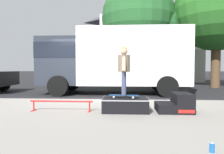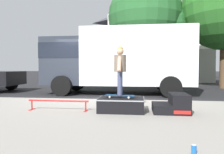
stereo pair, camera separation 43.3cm
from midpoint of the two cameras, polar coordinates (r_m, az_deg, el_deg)
The scene contains 11 objects.
ground_plane at distance 8.37m, azimuth -7.95°, elevation -6.08°, with size 140.00×140.00×0.00m, color black.
sidewalk_slab at distance 5.56m, azimuth -16.06°, elevation -9.88°, with size 50.00×5.00×0.12m, color gray.
skate_box at distance 5.55m, azimuth 4.75°, elevation -7.23°, with size 1.17×0.86×0.34m.
kicker_ramp at distance 5.65m, azimuth 18.30°, elevation -7.05°, with size 0.87×0.81×0.48m.
grind_rail at distance 5.76m, azimuth -12.12°, elevation -6.69°, with size 1.64×0.28×0.27m.
skateboard at distance 5.55m, azimuth 4.40°, elevation -4.99°, with size 0.80×0.31×0.07m.
skater_kid at distance 5.50m, azimuth 4.43°, elevation 2.87°, with size 0.31×0.65×1.27m.
soda_can at distance 3.16m, azimuth 24.99°, elevation -17.29°, with size 0.07×0.07×0.13m.
box_truck at distance 10.24m, azimuth 2.47°, elevation 5.04°, with size 6.91×2.63×3.05m.
street_tree_main at distance 15.01m, azimuth 10.84°, elevation 14.84°, with size 5.47×4.98×7.11m.
house_behind at distance 22.75m, azimuth 12.22°, elevation 9.99°, with size 9.54×8.23×8.40m.
Camera 2 is at (2.36, -7.98, 1.24)m, focal length 34.09 mm.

